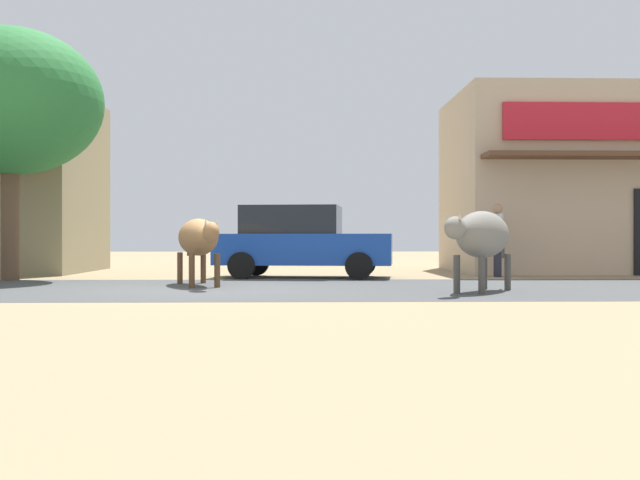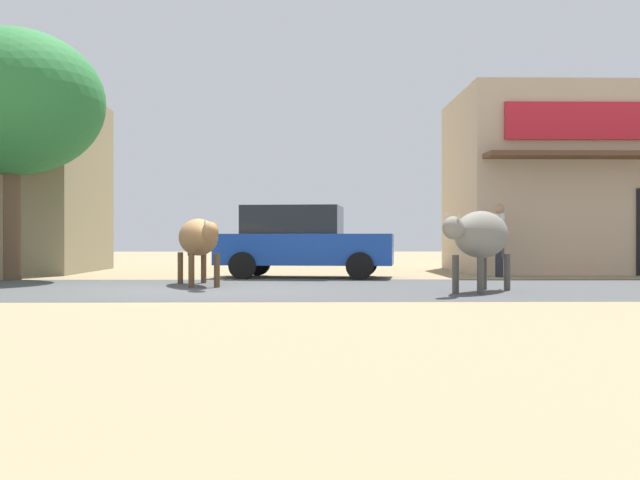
% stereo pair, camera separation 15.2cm
% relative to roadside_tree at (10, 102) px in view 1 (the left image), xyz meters
% --- Properties ---
extents(ground, '(80.00, 80.00, 0.00)m').
position_rel_roadside_tree_xyz_m(ground, '(4.33, -2.94, -3.80)').
color(ground, '#96815D').
extents(asphalt_road, '(72.00, 6.17, 0.00)m').
position_rel_roadside_tree_xyz_m(asphalt_road, '(4.33, -2.94, -3.80)').
color(asphalt_road, '#424445').
rests_on(asphalt_road, ground).
extents(storefront_right_club, '(6.54, 5.83, 4.77)m').
position_rel_roadside_tree_xyz_m(storefront_right_club, '(13.68, 4.32, -1.41)').
color(storefront_right_club, '#C6AB8A').
rests_on(storefront_right_club, ground).
extents(roadside_tree, '(3.91, 3.91, 5.38)m').
position_rel_roadside_tree_xyz_m(roadside_tree, '(0.00, 0.00, 0.00)').
color(roadside_tree, brown).
rests_on(roadside_tree, ground).
extents(parked_hatchback_car, '(4.18, 2.37, 1.64)m').
position_rel_roadside_tree_xyz_m(parked_hatchback_car, '(6.20, 1.08, -2.96)').
color(parked_hatchback_car, '#1844A7').
rests_on(parked_hatchback_car, ground).
extents(cow_near_brown, '(1.28, 2.83, 1.27)m').
position_rel_roadside_tree_xyz_m(cow_near_brown, '(4.24, -2.02, -2.89)').
color(cow_near_brown, '#96693F').
rests_on(cow_near_brown, ground).
extents(cow_far_dark, '(1.73, 2.28, 1.36)m').
position_rel_roadside_tree_xyz_m(cow_far_dark, '(9.21, -3.94, -2.85)').
color(cow_far_dark, gray).
rests_on(cow_far_dark, ground).
extents(pedestrian_by_shop, '(0.36, 0.61, 1.70)m').
position_rel_roadside_tree_xyz_m(pedestrian_by_shop, '(10.78, 1.22, -2.80)').
color(pedestrian_by_shop, '#262633').
rests_on(pedestrian_by_shop, ground).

